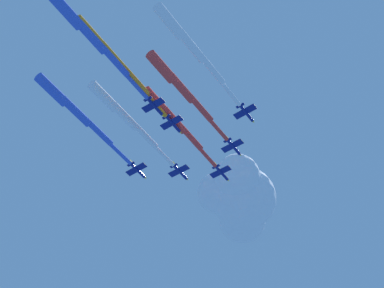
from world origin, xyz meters
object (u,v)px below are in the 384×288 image
jet_port_inner (125,117)px  jet_starboard_inner (182,89)px  jet_lead (174,121)px  jet_port_mid (76,112)px  jet_port_outer (113,58)px  jet_starboard_outer (91,37)px  jet_starboard_mid (191,46)px

jet_port_inner → jet_starboard_inner: bearing=53.9°
jet_lead → jet_port_mid: 34.72m
jet_port_mid → jet_port_outer: (22.67, 13.38, 0.77)m
jet_lead → jet_port_outer: size_ratio=0.94×
jet_lead → jet_port_outer: 34.47m
jet_port_outer → jet_starboard_outer: bearing=-38.5°
jet_starboard_mid → jet_starboard_outer: size_ratio=0.99×
jet_lead → jet_starboard_mid: size_ratio=0.95×
jet_starboard_outer → jet_lead: bearing=142.3°
jet_port_mid → jet_starboard_outer: 31.84m
jet_starboard_inner → jet_port_mid: bearing=-107.8°
jet_port_outer → jet_starboard_outer: 10.88m
jet_port_inner → jet_starboard_outer: 35.11m
jet_starboard_inner → jet_port_outer: (11.04, -22.75, 0.04)m
jet_port_mid → jet_port_outer: bearing=30.6°
jet_starboard_inner → jet_port_mid: (-11.63, -36.13, -0.73)m
jet_port_mid → jet_starboard_outer: size_ratio=1.01×
jet_lead → jet_port_inner: bearing=-82.7°
jet_starboard_inner → jet_starboard_outer: jet_starboard_inner is taller
jet_port_inner → jet_port_mid: size_ratio=0.96×
jet_port_mid → jet_port_outer: size_ratio=1.01×
jet_starboard_mid → jet_starboard_outer: (2.72, -31.71, -1.76)m
jet_port_mid → jet_starboard_mid: (28.41, 38.36, 1.33)m
jet_port_mid → jet_port_outer: jet_port_outer is taller
jet_port_outer → jet_starboard_mid: bearing=77.1°
jet_lead → jet_port_mid: (4.66, -34.27, -3.05)m
jet_port_inner → jet_port_outer: bearing=-7.8°
jet_port_inner → jet_port_outer: size_ratio=0.97×
jet_starboard_inner → jet_port_outer: size_ratio=0.95×
jet_port_mid → jet_starboard_outer: bearing=12.1°
jet_lead → jet_starboard_outer: size_ratio=0.94×
jet_starboard_mid → jet_port_outer: 25.63m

